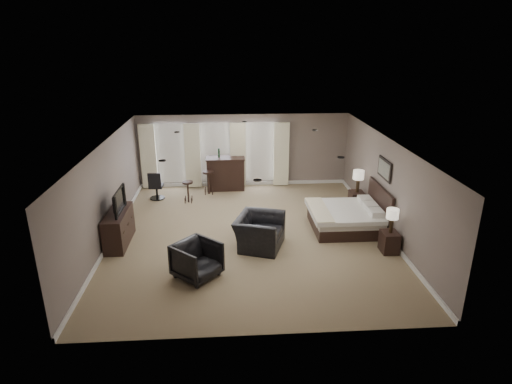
{
  "coord_description": "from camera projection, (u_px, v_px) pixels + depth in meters",
  "views": [
    {
      "loc": [
        -0.54,
        -10.7,
        5.15
      ],
      "look_at": [
        0.2,
        0.4,
        1.1
      ],
      "focal_mm": 30.0,
      "sensor_mm": 36.0,
      "label": 1
    }
  ],
  "objects": [
    {
      "name": "bar_stool_left",
      "position": [
        188.0,
        192.0,
        14.01
      ],
      "size": [
        0.41,
        0.41,
        0.72
      ],
      "primitive_type": "cube",
      "rotation": [
        0.0,
        0.0,
        -0.24
      ],
      "color": "black",
      "rests_on": "ground"
    },
    {
      "name": "armchair_far",
      "position": [
        197.0,
        259.0,
        9.6
      ],
      "size": [
        1.22,
        1.22,
        0.92
      ],
      "primitive_type": "imported",
      "rotation": [
        0.0,
        0.0,
        0.84
      ],
      "color": "black",
      "rests_on": "ground"
    },
    {
      "name": "lamp_far",
      "position": [
        358.0,
        181.0,
        13.29
      ],
      "size": [
        0.34,
        0.34,
        0.7
      ],
      "primitive_type": "cube",
      "color": "beige",
      "rests_on": "nightstand_far"
    },
    {
      "name": "bar_counter",
      "position": [
        226.0,
        173.0,
        15.19
      ],
      "size": [
        1.35,
        0.7,
        1.18
      ],
      "primitive_type": "cube",
      "color": "black",
      "rests_on": "ground"
    },
    {
      "name": "bed",
      "position": [
        341.0,
        208.0,
        11.98
      ],
      "size": [
        1.94,
        1.86,
        1.24
      ],
      "primitive_type": "cube",
      "color": "silver",
      "rests_on": "ground"
    },
    {
      "name": "armchair_near",
      "position": [
        259.0,
        227.0,
        10.97
      ],
      "size": [
        1.2,
        1.48,
        1.12
      ],
      "primitive_type": "imported",
      "rotation": [
        0.0,
        0.0,
        1.24
      ],
      "color": "black",
      "rests_on": "ground"
    },
    {
      "name": "room",
      "position": [
        250.0,
        190.0,
        11.38
      ],
      "size": [
        7.6,
        8.6,
        2.64
      ],
      "color": "#837053",
      "rests_on": "ground"
    },
    {
      "name": "bar_stool_right",
      "position": [
        209.0,
        183.0,
        14.75
      ],
      "size": [
        0.42,
        0.42,
        0.82
      ],
      "primitive_type": "cube",
      "rotation": [
        0.0,
        0.0,
        -0.09
      ],
      "color": "black",
      "rests_on": "ground"
    },
    {
      "name": "nightstand_far",
      "position": [
        356.0,
        200.0,
        13.51
      ],
      "size": [
        0.42,
        0.52,
        0.56
      ],
      "primitive_type": "cube",
      "color": "black",
      "rests_on": "ground"
    },
    {
      "name": "nightstand_near",
      "position": [
        389.0,
        242.0,
        10.79
      ],
      "size": [
        0.4,
        0.49,
        0.54
      ],
      "primitive_type": "cube",
      "color": "black",
      "rests_on": "ground"
    },
    {
      "name": "lamp_near",
      "position": [
        392.0,
        221.0,
        10.59
      ],
      "size": [
        0.31,
        0.31,
        0.63
      ],
      "primitive_type": "cube",
      "color": "beige",
      "rests_on": "nightstand_near"
    },
    {
      "name": "dresser",
      "position": [
        119.0,
        228.0,
        11.18
      ],
      "size": [
        0.5,
        1.54,
        0.89
      ],
      "primitive_type": "cube",
      "color": "black",
      "rests_on": "ground"
    },
    {
      "name": "tv",
      "position": [
        117.0,
        209.0,
        11.0
      ],
      "size": [
        0.62,
        1.07,
        0.14
      ],
      "primitive_type": "imported",
      "rotation": [
        0.0,
        0.0,
        1.57
      ],
      "color": "black",
      "rests_on": "dresser"
    },
    {
      "name": "window_bay",
      "position": [
        215.0,
        155.0,
        15.2
      ],
      "size": [
        5.25,
        0.2,
        2.3
      ],
      "color": "silver",
      "rests_on": "room"
    },
    {
      "name": "desk_chair",
      "position": [
        156.0,
        185.0,
        14.27
      ],
      "size": [
        0.52,
        0.52,
        0.97
      ],
      "primitive_type": "cube",
      "rotation": [
        0.0,
        0.0,
        3.1
      ],
      "color": "black",
      "rests_on": "ground"
    },
    {
      "name": "wall_art",
      "position": [
        384.0,
        169.0,
        11.66
      ],
      "size": [
        0.04,
        0.96,
        0.56
      ],
      "primitive_type": "cube",
      "color": "slate",
      "rests_on": "room"
    }
  ]
}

